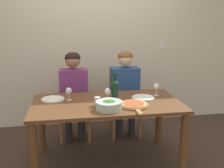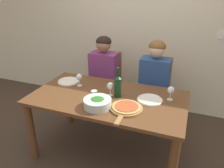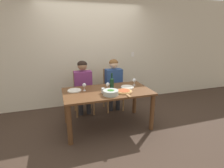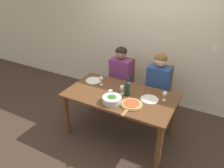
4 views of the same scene
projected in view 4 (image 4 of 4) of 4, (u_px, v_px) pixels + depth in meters
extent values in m
plane|color=#3D2D23|center=(119.00, 133.00, 3.67)|extent=(40.00, 40.00, 0.00)
cube|color=beige|center=(152.00, 35.00, 4.06)|extent=(10.00, 0.05, 2.70)
cube|color=white|center=(215.00, 50.00, 3.62)|extent=(0.08, 0.01, 0.12)
cube|color=brown|center=(120.00, 96.00, 3.32)|extent=(1.66, 0.90, 0.04)
cylinder|color=brown|center=(66.00, 115.00, 3.52)|extent=(0.08, 0.08, 0.72)
cylinder|color=brown|center=(159.00, 148.00, 2.88)|extent=(0.08, 0.08, 0.72)
cylinder|color=brown|center=(93.00, 93.00, 4.13)|extent=(0.08, 0.08, 0.72)
cylinder|color=brown|center=(174.00, 116.00, 3.48)|extent=(0.08, 0.08, 0.72)
cube|color=#9E7042|center=(121.00, 86.00, 4.18)|extent=(0.42, 0.42, 0.04)
cube|color=#9E7042|center=(126.00, 69.00, 4.20)|extent=(0.38, 0.03, 0.52)
cylinder|color=#9E7042|center=(107.00, 99.00, 4.22)|extent=(0.04, 0.04, 0.43)
cylinder|color=#9E7042|center=(125.00, 104.00, 4.06)|extent=(0.04, 0.04, 0.43)
cylinder|color=#9E7042|center=(116.00, 90.00, 4.52)|extent=(0.04, 0.04, 0.43)
cylinder|color=#9E7042|center=(133.00, 95.00, 4.36)|extent=(0.04, 0.04, 0.43)
cube|color=#9E7042|center=(157.00, 96.00, 3.88)|extent=(0.42, 0.42, 0.04)
cube|color=#9E7042|center=(162.00, 77.00, 3.90)|extent=(0.38, 0.03, 0.52)
cylinder|color=#9E7042|center=(142.00, 109.00, 3.92)|extent=(0.04, 0.04, 0.43)
cylinder|color=#9E7042|center=(163.00, 115.00, 3.76)|extent=(0.04, 0.04, 0.43)
cylinder|color=#9E7042|center=(149.00, 99.00, 4.22)|extent=(0.04, 0.04, 0.43)
cylinder|color=#9E7042|center=(169.00, 104.00, 4.06)|extent=(0.04, 0.04, 0.43)
cylinder|color=#28282D|center=(115.00, 97.00, 4.26)|extent=(0.10, 0.10, 0.46)
cylinder|color=#28282D|center=(123.00, 99.00, 4.18)|extent=(0.10, 0.10, 0.46)
cube|color=#7A3370|center=(121.00, 73.00, 4.03)|extent=(0.38, 0.22, 0.54)
cylinder|color=#7A3370|center=(105.00, 83.00, 3.99)|extent=(0.07, 0.31, 0.14)
cylinder|color=#7A3370|center=(124.00, 88.00, 3.83)|extent=(0.07, 0.31, 0.14)
sphere|color=#9E7051|center=(121.00, 53.00, 3.85)|extent=(0.20, 0.20, 0.20)
ellipsoid|color=black|center=(121.00, 51.00, 3.84)|extent=(0.21, 0.21, 0.15)
cylinder|color=#28282D|center=(150.00, 106.00, 3.96)|extent=(0.10, 0.10, 0.46)
cylinder|color=#28282D|center=(159.00, 109.00, 3.88)|extent=(0.10, 0.10, 0.46)
cube|color=navy|center=(158.00, 82.00, 3.73)|extent=(0.38, 0.22, 0.54)
cylinder|color=navy|center=(141.00, 93.00, 3.69)|extent=(0.07, 0.31, 0.14)
cylinder|color=navy|center=(165.00, 99.00, 3.53)|extent=(0.07, 0.31, 0.14)
sphere|color=beige|center=(161.00, 60.00, 3.54)|extent=(0.20, 0.20, 0.20)
ellipsoid|color=brown|center=(161.00, 58.00, 3.54)|extent=(0.21, 0.21, 0.15)
cylinder|color=black|center=(127.00, 89.00, 3.25)|extent=(0.08, 0.08, 0.21)
cone|color=black|center=(128.00, 82.00, 3.19)|extent=(0.08, 0.08, 0.03)
cylinder|color=black|center=(128.00, 78.00, 3.16)|extent=(0.03, 0.03, 0.09)
cylinder|color=silver|center=(112.00, 100.00, 3.11)|extent=(0.28, 0.28, 0.09)
ellipsoid|color=#2D6B23|center=(112.00, 99.00, 3.11)|extent=(0.23, 0.23, 0.10)
cylinder|color=silver|center=(93.00, 81.00, 3.71)|extent=(0.27, 0.27, 0.01)
torus|color=silver|center=(93.00, 80.00, 3.70)|extent=(0.26, 0.26, 0.02)
cylinder|color=silver|center=(149.00, 100.00, 3.18)|extent=(0.27, 0.27, 0.01)
torus|color=silver|center=(149.00, 99.00, 3.18)|extent=(0.26, 0.26, 0.02)
cylinder|color=#9E7042|center=(131.00, 105.00, 3.06)|extent=(0.32, 0.32, 0.02)
cube|color=#9E7042|center=(124.00, 113.00, 2.88)|extent=(0.04, 0.14, 0.02)
cylinder|color=tan|center=(132.00, 104.00, 3.05)|extent=(0.28, 0.28, 0.01)
cylinder|color=#AD4C28|center=(132.00, 103.00, 3.05)|extent=(0.23, 0.23, 0.01)
cylinder|color=silver|center=(101.00, 85.00, 3.59)|extent=(0.06, 0.06, 0.01)
cylinder|color=silver|center=(101.00, 82.00, 3.57)|extent=(0.01, 0.01, 0.07)
ellipsoid|color=silver|center=(101.00, 79.00, 3.54)|extent=(0.07, 0.07, 0.08)
ellipsoid|color=maroon|center=(101.00, 79.00, 3.54)|extent=(0.06, 0.06, 0.03)
cylinder|color=silver|center=(164.00, 100.00, 3.17)|extent=(0.06, 0.06, 0.01)
cylinder|color=silver|center=(165.00, 98.00, 3.15)|extent=(0.01, 0.01, 0.07)
ellipsoid|color=silver|center=(165.00, 94.00, 3.12)|extent=(0.07, 0.07, 0.08)
ellipsoid|color=maroon|center=(165.00, 94.00, 3.13)|extent=(0.06, 0.06, 0.03)
cylinder|color=silver|center=(122.00, 94.00, 3.33)|extent=(0.06, 0.06, 0.01)
cylinder|color=silver|center=(122.00, 92.00, 3.31)|extent=(0.01, 0.01, 0.07)
ellipsoid|color=silver|center=(122.00, 88.00, 3.28)|extent=(0.07, 0.07, 0.08)
ellipsoid|color=maroon|center=(122.00, 88.00, 3.28)|extent=(0.06, 0.06, 0.03)
cylinder|color=silver|center=(110.00, 93.00, 3.26)|extent=(0.07, 0.07, 0.09)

